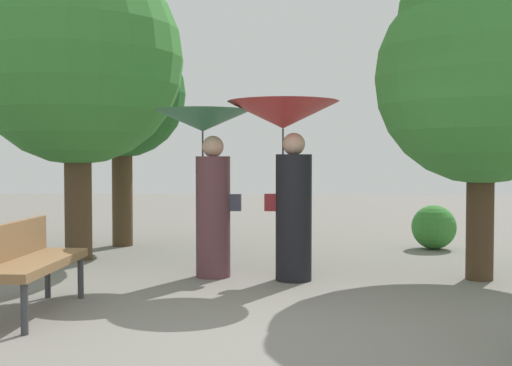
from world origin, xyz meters
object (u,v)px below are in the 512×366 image
person_right (287,149)px  tree_near_right (482,61)px  person_left (207,162)px  park_bench (28,258)px  tree_mid_left (77,41)px  tree_near_left (121,81)px

person_right → tree_near_right: (2.25, 0.18, 1.02)m
person_left → person_right: size_ratio=0.96×
park_bench → tree_near_right: size_ratio=0.38×
person_right → tree_mid_left: (-2.93, 1.33, 1.52)m
park_bench → tree_mid_left: size_ratio=0.32×
park_bench → person_right: bearing=-52.6°
tree_near_left → tree_near_right: tree_near_right is taller
person_right → tree_near_right: bearing=-84.0°
person_left → tree_near_right: bearing=-88.3°
person_left → park_bench: person_left is taller
tree_mid_left → person_right: bearing=-24.4°
tree_near_right → person_right: bearing=-175.5°
park_bench → tree_mid_left: (-0.62, 3.11, 2.52)m
tree_near_right → tree_mid_left: bearing=167.5°
tree_near_right → tree_mid_left: (-5.17, 1.15, 0.50)m
person_left → tree_near_left: tree_near_left is taller
person_left → tree_mid_left: size_ratio=0.42×
person_left → tree_near_right: 3.40m
person_right → tree_near_left: bearing=45.7°
person_left → tree_near_right: size_ratio=0.50×
tree_near_right → tree_mid_left: 5.32m
park_bench → tree_near_right: bearing=-67.0°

